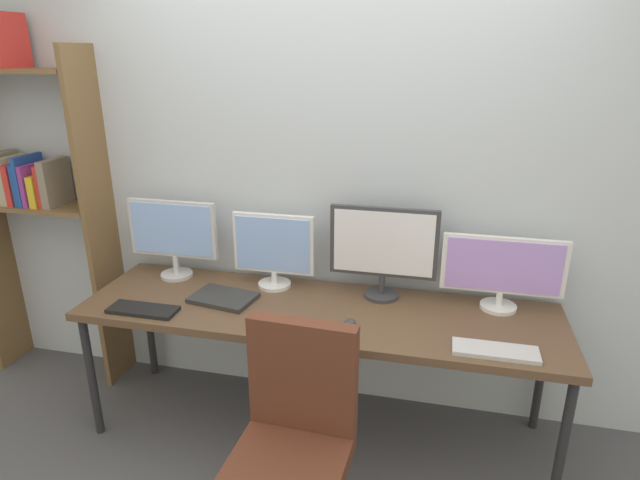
{
  "coord_description": "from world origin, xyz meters",
  "views": [
    {
      "loc": [
        0.56,
        -1.72,
        1.96
      ],
      "look_at": [
        0.0,
        0.65,
        1.09
      ],
      "focal_mm": 29.66,
      "sensor_mm": 36.0,
      "label": 1
    }
  ],
  "objects": [
    {
      "name": "monitor_center_right",
      "position": [
        0.3,
        0.81,
        1.02
      ],
      "size": [
        0.55,
        0.18,
        0.49
      ],
      "color": "#38383D",
      "rests_on": "desk"
    },
    {
      "name": "keyboard_left",
      "position": [
        -0.84,
        0.37,
        0.75
      ],
      "size": [
        0.35,
        0.13,
        0.02
      ],
      "primitive_type": "cube",
      "color": "black",
      "rests_on": "desk"
    },
    {
      "name": "monitor_center_left",
      "position": [
        -0.3,
        0.81,
        0.96
      ],
      "size": [
        0.45,
        0.18,
        0.41
      ],
      "color": "silver",
      "rests_on": "desk"
    },
    {
      "name": "desk",
      "position": [
        0.0,
        0.6,
        0.69
      ],
      "size": [
        2.41,
        0.68,
        0.74
      ],
      "color": "brown",
      "rests_on": "ground_plane"
    },
    {
      "name": "wall_back",
      "position": [
        0.0,
        1.02,
        1.3
      ],
      "size": [
        4.81,
        0.1,
        2.6
      ],
      "color": "silver",
      "rests_on": "ground_plane"
    },
    {
      "name": "keyboard_center",
      "position": [
        0.0,
        0.37,
        0.75
      ],
      "size": [
        0.33,
        0.13,
        0.02
      ],
      "primitive_type": "cube",
      "color": "black",
      "rests_on": "desk"
    },
    {
      "name": "office_chair",
      "position": [
        0.07,
        -0.12,
        0.4
      ],
      "size": [
        0.52,
        0.52,
        0.99
      ],
      "color": "#2D2D33",
      "rests_on": "ground_plane"
    },
    {
      "name": "computer_mouse",
      "position": [
        0.19,
        0.45,
        0.76
      ],
      "size": [
        0.06,
        0.1,
        0.03
      ],
      "primitive_type": "ellipsoid",
      "color": "#38383D",
      "rests_on": "desk"
    },
    {
      "name": "monitor_far_left",
      "position": [
        -0.89,
        0.81,
        1.0
      ],
      "size": [
        0.52,
        0.18,
        0.45
      ],
      "color": "silver",
      "rests_on": "desk"
    },
    {
      "name": "bookshelf",
      "position": [
        -1.81,
        0.83,
        1.34
      ],
      "size": [
        0.83,
        0.28,
        2.16
      ],
      "color": "brown",
      "rests_on": "ground_plane"
    },
    {
      "name": "keyboard_right",
      "position": [
        0.84,
        0.37,
        0.75
      ],
      "size": [
        0.36,
        0.13,
        0.02
      ],
      "primitive_type": "cube",
      "color": "silver",
      "rests_on": "desk"
    },
    {
      "name": "laptop_closed",
      "position": [
        -0.5,
        0.58,
        0.75
      ],
      "size": [
        0.35,
        0.27,
        0.02
      ],
      "primitive_type": "cube",
      "rotation": [
        0.0,
        0.0,
        -0.17
      ],
      "color": "#2D2D2D",
      "rests_on": "desk"
    },
    {
      "name": "monitor_far_right",
      "position": [
        0.89,
        0.81,
        0.95
      ],
      "size": [
        0.59,
        0.18,
        0.38
      ],
      "color": "silver",
      "rests_on": "desk"
    }
  ]
}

